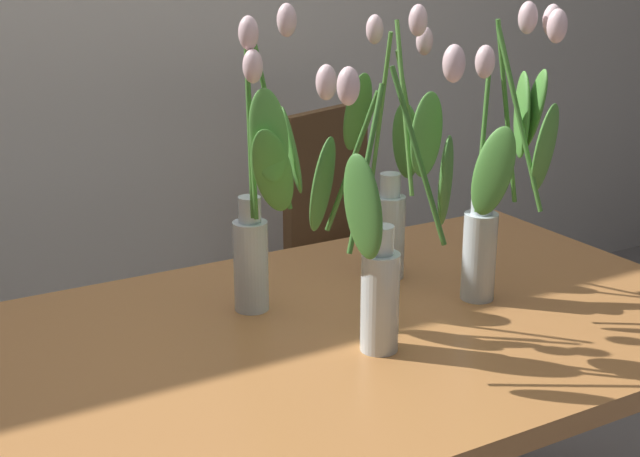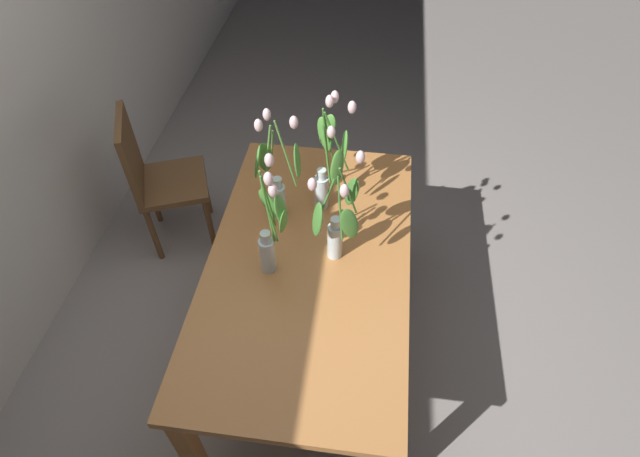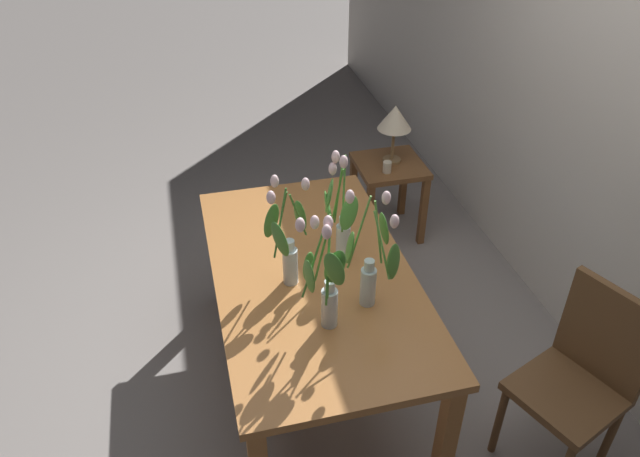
# 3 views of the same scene
# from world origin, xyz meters

# --- Properties ---
(ground_plane) EXTENTS (18.00, 18.00, 0.00)m
(ground_plane) POSITION_xyz_m (0.00, 0.00, 0.00)
(ground_plane) COLOR gray
(dining_table) EXTENTS (1.60, 0.90, 0.74)m
(dining_table) POSITION_xyz_m (0.00, 0.00, 0.65)
(dining_table) COLOR #B7753D
(dining_table) RESTS_ON ground
(tulip_vase_0) EXTENTS (0.21, 0.22, 0.58)m
(tulip_vase_0) POSITION_xyz_m (0.27, 0.18, 0.95)
(tulip_vase_0) COLOR silver
(tulip_vase_0) RESTS_ON dining_table
(tulip_vase_1) EXTENTS (0.17, 0.16, 0.59)m
(tulip_vase_1) POSITION_xyz_m (-0.06, 0.14, 0.95)
(tulip_vase_1) COLOR silver
(tulip_vase_1) RESTS_ON dining_table
(tulip_vase_2) EXTENTS (0.22, 0.19, 0.59)m
(tulip_vase_2) POSITION_xyz_m (0.38, -0.04, 0.98)
(tulip_vase_2) COLOR silver
(tulip_vase_2) RESTS_ON dining_table
(tulip_vase_3) EXTENTS (0.26, 0.22, 0.54)m
(tulip_vase_3) POSITION_xyz_m (0.04, -0.12, 0.94)
(tulip_vase_3) COLOR silver
(tulip_vase_3) RESTS_ON dining_table
(dining_chair) EXTENTS (0.52, 0.52, 0.93)m
(dining_chair) POSITION_xyz_m (0.69, 1.01, 0.52)
(dining_chair) COLOR brown
(dining_chair) RESTS_ON ground
(side_table) EXTENTS (0.44, 0.44, 0.55)m
(side_table) POSITION_xyz_m (-1.20, 0.82, 0.43)
(side_table) COLOR brown
(side_table) RESTS_ON ground
(table_lamp) EXTENTS (0.22, 0.22, 0.40)m
(table_lamp) POSITION_xyz_m (-1.23, 0.84, 0.86)
(table_lamp) COLOR olive
(table_lamp) RESTS_ON side_table
(pillar_candle) EXTENTS (0.06, 0.06, 0.07)m
(pillar_candle) POSITION_xyz_m (-1.10, 0.76, 0.59)
(pillar_candle) COLOR beige
(pillar_candle) RESTS_ON side_table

